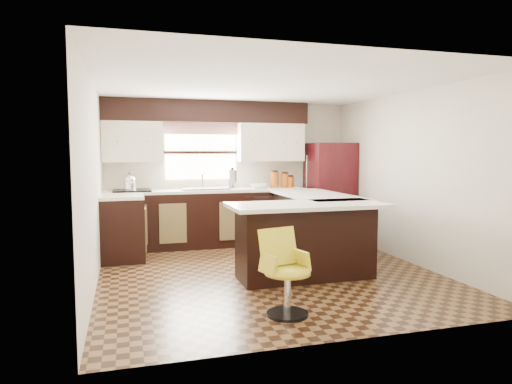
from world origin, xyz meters
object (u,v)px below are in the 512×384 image
object	(u,v)px
peninsula_return	(305,242)
bar_chair	(288,273)
peninsula_long	(313,228)
refrigerator	(330,192)

from	to	relation	value
peninsula_return	bar_chair	distance (m)	1.33
peninsula_long	bar_chair	size ratio (longest dim) A/B	2.36
peninsula_long	refrigerator	world-z (taller)	refrigerator
refrigerator	bar_chair	world-z (taller)	refrigerator
bar_chair	peninsula_return	bearing A→B (deg)	45.68
refrigerator	peninsula_return	bearing A→B (deg)	-121.78
peninsula_return	bar_chair	bearing A→B (deg)	-119.47
peninsula_long	peninsula_return	bearing A→B (deg)	-118.30
peninsula_long	refrigerator	bearing A→B (deg)	55.55
refrigerator	bar_chair	size ratio (longest dim) A/B	2.07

